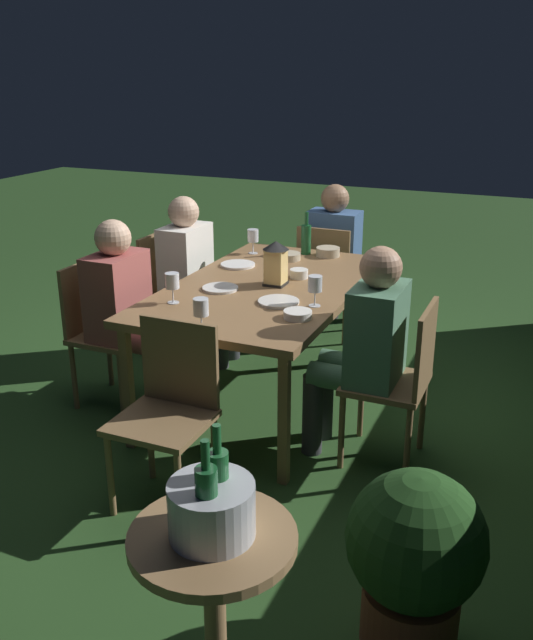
{
  "coord_description": "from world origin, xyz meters",
  "views": [
    {
      "loc": [
        3.61,
        1.55,
        1.97
      ],
      "look_at": [
        0.0,
        0.0,
        0.52
      ],
      "focal_mm": 38.95,
      "sensor_mm": 36.0,
      "label": 1
    }
  ],
  "objects_px": {
    "person_in_rust": "(127,307)",
    "plate_a": "(238,265)",
    "chair_head_near": "(327,276)",
    "chair_head_far": "(169,406)",
    "green_bottle_on_table": "(306,238)",
    "wine_glass_d": "(201,309)",
    "person_in_green": "(364,343)",
    "wine_glass_b": "(253,237)",
    "chair_side_left_b": "(102,326)",
    "plate_b": "(279,302)",
    "lantern_centerpiece": "(276,261)",
    "bowl_olives": "(288,256)",
    "chair_side_left_a": "(171,289)",
    "person_in_cream": "(194,271)",
    "bowl_bread": "(328,252)",
    "wine_glass_a": "(315,285)",
    "chair_side_right_b": "(400,377)",
    "person_in_blue": "(336,250)",
    "side_table": "(214,593)",
    "bowl_salad": "(299,273)",
    "wine_glass_c": "(172,282)",
    "potted_plant_by_hedge": "(415,555)",
    "plate_c": "(220,288)",
    "ice_bucket": "(212,505)",
    "dining_table": "(267,293)"
  },
  "relations": [
    {
      "from": "potted_plant_by_hedge",
      "to": "chair_head_far",
      "type": "bearing_deg",
      "value": -110.11
    },
    {
      "from": "person_in_cream",
      "to": "wine_glass_d",
      "type": "distance_m",
      "value": 1.45
    },
    {
      "from": "person_in_rust",
      "to": "plate_a",
      "type": "bearing_deg",
      "value": 151.46
    },
    {
      "from": "potted_plant_by_hedge",
      "to": "person_in_green",
      "type": "bearing_deg",
      "value": -156.09
    },
    {
      "from": "chair_side_left_a",
      "to": "green_bottle_on_table",
      "type": "bearing_deg",
      "value": 112.19
    },
    {
      "from": "green_bottle_on_table",
      "to": "wine_glass_d",
      "type": "xyz_separation_m",
      "value": [
        1.59,
        0.05,
        0.01
      ]
    },
    {
      "from": "plate_c",
      "to": "ice_bucket",
      "type": "bearing_deg",
      "value": 26.19
    },
    {
      "from": "chair_head_near",
      "to": "wine_glass_d",
      "type": "xyz_separation_m",
      "value": [
        1.98,
        0.01,
        0.38
      ]
    },
    {
      "from": "wine_glass_c",
      "to": "green_bottle_on_table",
      "type": "bearing_deg",
      "value": 166.61
    },
    {
      "from": "lantern_centerpiece",
      "to": "person_in_green",
      "type": "bearing_deg",
      "value": 57.6
    },
    {
      "from": "dining_table",
      "to": "side_table",
      "type": "bearing_deg",
      "value": 19.1
    },
    {
      "from": "chair_side_left_b",
      "to": "bowl_salad",
      "type": "distance_m",
      "value": 1.24
    },
    {
      "from": "plate_c",
      "to": "wine_glass_c",
      "type": "bearing_deg",
      "value": -21.93
    },
    {
      "from": "wine_glass_b",
      "to": "chair_side_right_b",
      "type": "bearing_deg",
      "value": 51.19
    },
    {
      "from": "person_in_cream",
      "to": "side_table",
      "type": "xyz_separation_m",
      "value": [
        2.49,
        1.44,
        -0.2
      ]
    },
    {
      "from": "chair_side_left_b",
      "to": "person_in_green",
      "type": "distance_m",
      "value": 1.63
    },
    {
      "from": "wine_glass_c",
      "to": "plate_a",
      "type": "xyz_separation_m",
      "value": [
        -0.81,
        0.0,
        -0.11
      ]
    },
    {
      "from": "wine_glass_b",
      "to": "plate_c",
      "type": "xyz_separation_m",
      "value": [
        0.82,
        0.16,
        -0.11
      ]
    },
    {
      "from": "chair_head_near",
      "to": "chair_head_far",
      "type": "relative_size",
      "value": 1.0
    },
    {
      "from": "plate_a",
      "to": "wine_glass_d",
      "type": "bearing_deg",
      "value": 16.95
    },
    {
      "from": "person_in_cream",
      "to": "bowl_bread",
      "type": "relative_size",
      "value": 7.16
    },
    {
      "from": "green_bottle_on_table",
      "to": "wine_glass_d",
      "type": "bearing_deg",
      "value": 1.66
    },
    {
      "from": "chair_side_left_b",
      "to": "green_bottle_on_table",
      "type": "height_order",
      "value": "green_bottle_on_table"
    },
    {
      "from": "person_in_blue",
      "to": "wine_glass_b",
      "type": "height_order",
      "value": "person_in_blue"
    },
    {
      "from": "chair_head_far",
      "to": "wine_glass_a",
      "type": "height_order",
      "value": "wine_glass_a"
    },
    {
      "from": "wine_glass_d",
      "to": "plate_b",
      "type": "bearing_deg",
      "value": 161.74
    },
    {
      "from": "person_in_blue",
      "to": "side_table",
      "type": "height_order",
      "value": "person_in_blue"
    },
    {
      "from": "wine_glass_a",
      "to": "plate_a",
      "type": "distance_m",
      "value": 0.92
    },
    {
      "from": "chair_side_left_a",
      "to": "side_table",
      "type": "height_order",
      "value": "chair_side_left_a"
    },
    {
      "from": "person_in_green",
      "to": "lantern_centerpiece",
      "type": "distance_m",
      "value": 0.83
    },
    {
      "from": "bowl_salad",
      "to": "plate_b",
      "type": "bearing_deg",
      "value": 7.86
    },
    {
      "from": "bowl_olives",
      "to": "chair_side_left_a",
      "type": "bearing_deg",
      "value": -78.51
    },
    {
      "from": "person_in_green",
      "to": "bowl_salad",
      "type": "height_order",
      "value": "person_in_green"
    },
    {
      "from": "bowl_salad",
      "to": "lantern_centerpiece",
      "type": "bearing_deg",
      "value": -21.7
    },
    {
      "from": "chair_side_left_b",
      "to": "chair_head_near",
      "type": "bearing_deg",
      "value": 149.55
    },
    {
      "from": "wine_glass_c",
      "to": "dining_table",
      "type": "bearing_deg",
      "value": 146.67
    },
    {
      "from": "person_in_green",
      "to": "plate_b",
      "type": "xyz_separation_m",
      "value": [
        -0.12,
        -0.52,
        0.12
      ]
    },
    {
      "from": "dining_table",
      "to": "chair_head_far",
      "type": "xyz_separation_m",
      "value": [
        1.15,
        0.0,
        -0.21
      ]
    },
    {
      "from": "side_table",
      "to": "bowl_salad",
      "type": "bearing_deg",
      "value": -165.42
    },
    {
      "from": "person_in_green",
      "to": "wine_glass_b",
      "type": "relative_size",
      "value": 6.8
    },
    {
      "from": "chair_side_right_b",
      "to": "person_in_green",
      "type": "distance_m",
      "value": 0.25
    },
    {
      "from": "chair_head_near",
      "to": "plate_b",
      "type": "distance_m",
      "value": 1.47
    },
    {
      "from": "green_bottle_on_table",
      "to": "plate_a",
      "type": "distance_m",
      "value": 0.56
    },
    {
      "from": "side_table",
      "to": "plate_a",
      "type": "bearing_deg",
      "value": -156.18
    },
    {
      "from": "bowl_bread",
      "to": "wine_glass_a",
      "type": "bearing_deg",
      "value": 14.65
    },
    {
      "from": "chair_side_left_a",
      "to": "person_in_cream",
      "type": "xyz_separation_m",
      "value": [
        0.0,
        0.2,
        0.15
      ]
    },
    {
      "from": "bowl_olives",
      "to": "ice_bucket",
      "type": "relative_size",
      "value": 0.48
    },
    {
      "from": "lantern_centerpiece",
      "to": "wine_glass_c",
      "type": "distance_m",
      "value": 0.66
    },
    {
      "from": "wine_glass_d",
      "to": "bowl_salad",
      "type": "relative_size",
      "value": 1.52
    },
    {
      "from": "wine_glass_b",
      "to": "chair_side_left_b",
      "type": "bearing_deg",
      "value": -27.63
    }
  ]
}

